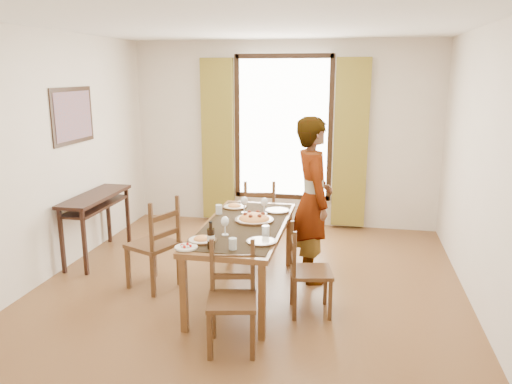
% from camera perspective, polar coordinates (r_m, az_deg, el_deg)
% --- Properties ---
extents(ground, '(5.00, 5.00, 0.00)m').
position_cam_1_polar(ground, '(5.38, -0.93, -11.18)').
color(ground, '#4B2C17').
rests_on(ground, ground).
extents(room_shell, '(4.60, 5.10, 2.74)m').
position_cam_1_polar(room_shell, '(5.06, -0.74, 5.51)').
color(room_shell, silver).
rests_on(room_shell, ground).
extents(console_table, '(0.38, 1.20, 0.80)m').
position_cam_1_polar(console_table, '(6.39, -17.86, -1.31)').
color(console_table, black).
rests_on(console_table, ground).
extents(dining_table, '(0.82, 1.85, 0.76)m').
position_cam_1_polar(dining_table, '(5.06, -1.38, -4.45)').
color(dining_table, brown).
rests_on(dining_table, ground).
extents(chair_west, '(0.58, 0.58, 1.00)m').
position_cam_1_polar(chair_west, '(5.39, -11.46, -6.08)').
color(chair_west, '#4E301A').
rests_on(chair_west, ground).
extents(chair_north, '(0.48, 0.48, 0.93)m').
position_cam_1_polar(chair_north, '(6.45, 0.41, -2.81)').
color(chair_north, '#4E301A').
rests_on(chair_north, ground).
extents(chair_south, '(0.47, 0.47, 0.90)m').
position_cam_1_polar(chair_south, '(4.21, -2.75, -12.28)').
color(chair_south, '#4E301A').
rests_on(chair_south, ground).
extents(chair_east, '(0.45, 0.45, 0.87)m').
position_cam_1_polar(chair_east, '(4.80, 5.94, -9.17)').
color(chair_east, '#4E301A').
rests_on(chair_east, ground).
extents(man, '(0.92, 0.82, 1.80)m').
position_cam_1_polar(man, '(5.44, 6.50, -0.90)').
color(man, gray).
rests_on(man, ground).
extents(plate_sw, '(0.27, 0.27, 0.05)m').
position_cam_1_polar(plate_sw, '(4.56, -6.22, -5.30)').
color(plate_sw, silver).
rests_on(plate_sw, dining_table).
extents(plate_se, '(0.27, 0.27, 0.05)m').
position_cam_1_polar(plate_se, '(4.50, 0.62, -5.48)').
color(plate_se, silver).
rests_on(plate_se, dining_table).
extents(plate_nw, '(0.27, 0.27, 0.05)m').
position_cam_1_polar(plate_nw, '(5.64, -2.48, -1.54)').
color(plate_nw, silver).
rests_on(plate_nw, dining_table).
extents(plate_ne, '(0.27, 0.27, 0.05)m').
position_cam_1_polar(plate_ne, '(5.49, 2.45, -1.96)').
color(plate_ne, silver).
rests_on(plate_ne, dining_table).
extents(pasta_platter, '(0.40, 0.40, 0.10)m').
position_cam_1_polar(pasta_platter, '(5.13, -0.20, -2.81)').
color(pasta_platter, red).
rests_on(pasta_platter, dining_table).
extents(caprese_plate, '(0.20, 0.20, 0.04)m').
position_cam_1_polar(caprese_plate, '(4.41, -8.00, -6.14)').
color(caprese_plate, silver).
rests_on(caprese_plate, dining_table).
extents(wine_glass_a, '(0.08, 0.08, 0.18)m').
position_cam_1_polar(wine_glass_a, '(4.69, -3.56, -3.87)').
color(wine_glass_a, white).
rests_on(wine_glass_a, dining_table).
extents(wine_glass_b, '(0.08, 0.08, 0.18)m').
position_cam_1_polar(wine_glass_b, '(5.38, 0.96, -1.57)').
color(wine_glass_b, white).
rests_on(wine_glass_b, dining_table).
extents(wine_glass_c, '(0.08, 0.08, 0.18)m').
position_cam_1_polar(wine_glass_c, '(5.41, -1.36, -1.47)').
color(wine_glass_c, white).
rests_on(wine_glass_c, dining_table).
extents(tumbler_a, '(0.07, 0.07, 0.10)m').
position_cam_1_polar(tumbler_a, '(4.67, 1.12, -4.47)').
color(tumbler_a, silver).
rests_on(tumbler_a, dining_table).
extents(tumbler_b, '(0.07, 0.07, 0.10)m').
position_cam_1_polar(tumbler_b, '(5.40, -4.27, -1.99)').
color(tumbler_b, silver).
rests_on(tumbler_b, dining_table).
extents(tumbler_c, '(0.07, 0.07, 0.10)m').
position_cam_1_polar(tumbler_c, '(4.34, -2.67, -5.93)').
color(tumbler_c, silver).
rests_on(tumbler_c, dining_table).
extents(wine_bottle, '(0.07, 0.07, 0.25)m').
position_cam_1_polar(wine_bottle, '(4.34, -5.19, -4.90)').
color(wine_bottle, black).
rests_on(wine_bottle, dining_table).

